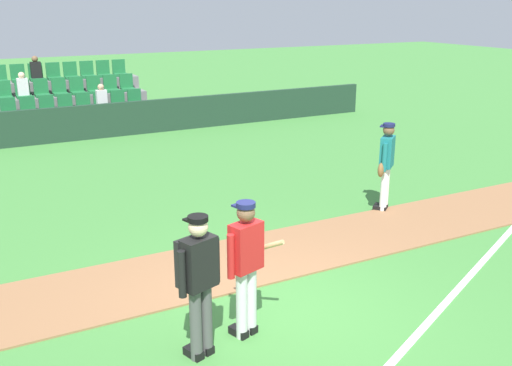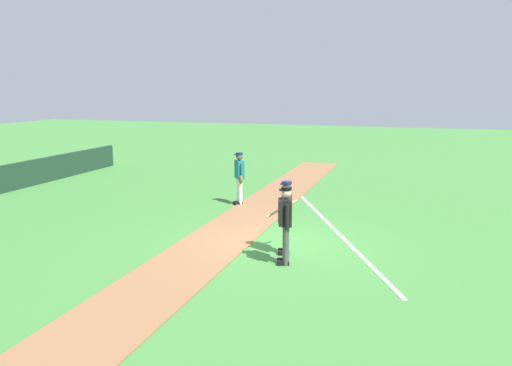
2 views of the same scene
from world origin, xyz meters
TOP-DOWN VIEW (x-y plane):
  - ground_plane at (0.00, 0.00)m, footprint 80.00×80.00m
  - infield_dirt_path at (0.00, 1.66)m, footprint 28.00×1.80m
  - foul_line_chalk at (3.00, -0.50)m, footprint 10.90×5.20m
  - batter_red_jersey at (-0.54, -0.27)m, footprint 0.74×0.69m
  - umpire_home_plate at (-1.22, -0.42)m, footprint 0.56×0.40m
  - runner_teal_jersey at (3.92, 2.52)m, footprint 0.59×0.48m

SIDE VIEW (x-z plane):
  - ground_plane at x=0.00m, z-range 0.00..0.00m
  - foul_line_chalk at x=3.00m, z-range 0.00..0.01m
  - infield_dirt_path at x=0.00m, z-range 0.00..0.03m
  - runner_teal_jersey at x=3.92m, z-range 0.08..1.84m
  - batter_red_jersey at x=-0.54m, z-range 0.09..1.85m
  - umpire_home_plate at x=-1.22m, z-range 0.12..1.88m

